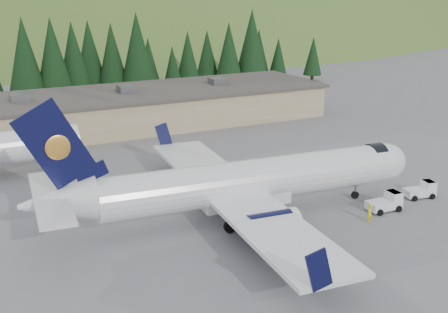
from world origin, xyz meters
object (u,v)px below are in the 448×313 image
(baggage_tug_a, at_px, (386,202))
(ramp_worker, at_px, (370,213))
(terminal_building, at_px, (94,112))
(airliner, at_px, (243,183))
(baggage_tug_b, at_px, (422,190))

(baggage_tug_a, relative_size, ramp_worker, 1.90)
(terminal_building, bearing_deg, airliner, -84.08)
(airliner, distance_m, terminal_building, 38.12)
(ramp_worker, bearing_deg, baggage_tug_b, 172.65)
(airliner, relative_size, ramp_worker, 21.21)
(airliner, xyz_separation_m, ramp_worker, (9.58, -6.14, -2.40))
(baggage_tug_a, bearing_deg, baggage_tug_b, 12.85)
(baggage_tug_a, bearing_deg, terminal_building, 113.95)
(airliner, bearing_deg, ramp_worker, -27.79)
(baggage_tug_b, bearing_deg, ramp_worker, -153.73)
(baggage_tug_b, relative_size, ramp_worker, 1.87)
(baggage_tug_a, distance_m, terminal_building, 45.81)
(ramp_worker, bearing_deg, baggage_tug_a, -179.10)
(terminal_building, bearing_deg, baggage_tug_b, -61.76)
(airliner, relative_size, terminal_building, 0.52)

